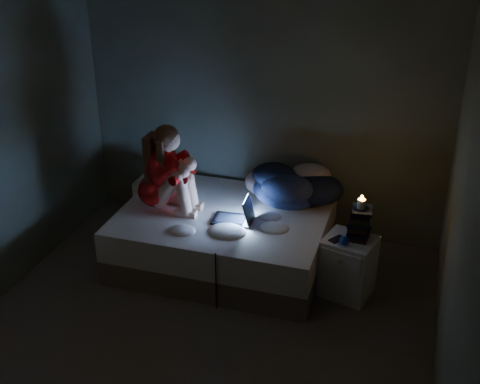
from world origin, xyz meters
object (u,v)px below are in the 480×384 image
at_px(phone, 338,241).
at_px(laptop, 232,208).
at_px(bed, 224,237).
at_px(woman, 155,166).
at_px(nightstand, 348,267).
at_px(candle, 361,204).

bearing_deg(phone, laptop, -168.19).
distance_m(bed, phone, 1.15).
height_order(woman, nightstand, woman).
bearing_deg(bed, laptop, -45.57).
height_order(laptop, nightstand, laptop).
bearing_deg(laptop, nightstand, -7.64).
height_order(bed, nightstand, nightstand).
height_order(woman, candle, woman).
distance_m(nightstand, phone, 0.30).
relative_size(bed, woman, 2.26).
relative_size(woman, nightstand, 1.53).
bearing_deg(phone, nightstand, 54.33).
xyz_separation_m(nightstand, phone, (-0.09, -0.07, 0.28)).
bearing_deg(bed, candle, -5.85).
relative_size(bed, laptop, 5.33).
xyz_separation_m(woman, laptop, (0.74, -0.04, -0.29)).
bearing_deg(candle, bed, 174.15).
distance_m(woman, nightstand, 1.92).
distance_m(nightstand, candle, 0.59).
xyz_separation_m(bed, woman, (-0.62, -0.08, 0.67)).
height_order(nightstand, phone, phone).
height_order(bed, woman, woman).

